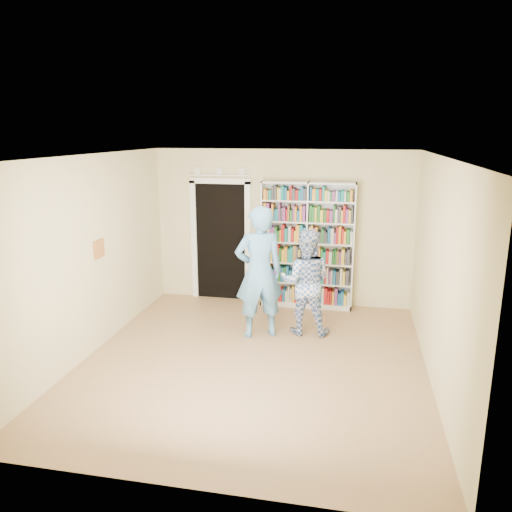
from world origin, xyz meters
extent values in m
plane|color=#9F784D|center=(0.00, 0.00, 0.00)|extent=(5.00, 5.00, 0.00)
plane|color=white|center=(0.00, 0.00, 2.70)|extent=(5.00, 5.00, 0.00)
plane|color=beige|center=(0.00, 2.50, 1.35)|extent=(4.50, 0.00, 4.50)
plane|color=beige|center=(-2.25, 0.00, 1.35)|extent=(0.00, 5.00, 5.00)
plane|color=beige|center=(2.25, 0.00, 1.35)|extent=(0.00, 5.00, 5.00)
cube|color=white|center=(0.47, 2.34, 1.09)|extent=(1.58, 0.30, 2.18)
cube|color=white|center=(0.47, 2.34, 1.09)|extent=(0.02, 0.30, 2.18)
cube|color=black|center=(-1.10, 2.48, 1.05)|extent=(0.90, 0.03, 2.10)
cube|color=white|center=(-1.60, 2.47, 1.05)|extent=(0.10, 0.06, 2.20)
cube|color=white|center=(-0.60, 2.47, 1.05)|extent=(0.10, 0.06, 2.20)
cube|color=white|center=(-1.10, 2.47, 2.15)|extent=(1.10, 0.06, 0.10)
cube|color=white|center=(-1.10, 2.46, 2.25)|extent=(1.10, 0.08, 0.02)
cube|color=brown|center=(-2.23, 0.20, 1.40)|extent=(0.03, 0.25, 0.25)
imported|color=#5A98C8|center=(-0.09, 0.90, 0.99)|extent=(0.85, 0.72, 1.97)
imported|color=#32579A|center=(0.56, 1.15, 0.80)|extent=(0.79, 0.63, 1.61)
cube|color=white|center=(0.66, 0.96, 0.95)|extent=(0.17, 0.12, 0.28)
camera|label=1|loc=(1.23, -5.99, 2.99)|focal=35.00mm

